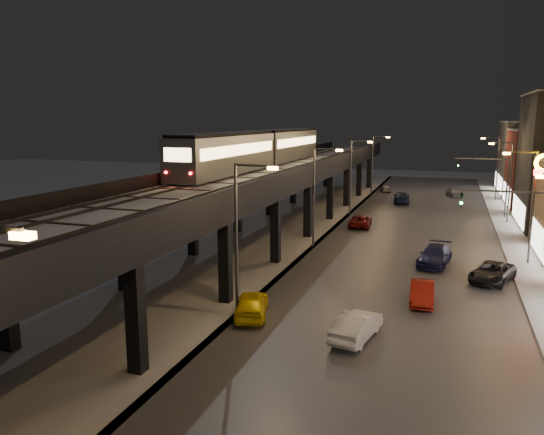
% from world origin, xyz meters
% --- Properties ---
extents(road_surface, '(17.00, 120.00, 0.06)m').
position_xyz_m(road_surface, '(7.50, 35.00, 0.03)').
color(road_surface, '#46474D').
rests_on(road_surface, ground).
extents(sidewalk_right, '(4.00, 120.00, 0.14)m').
position_xyz_m(sidewalk_right, '(17.50, 35.00, 0.07)').
color(sidewalk_right, '#9FA1A8').
rests_on(sidewalk_right, ground).
extents(under_viaduct_pavement, '(11.00, 120.00, 0.06)m').
position_xyz_m(under_viaduct_pavement, '(-6.00, 35.00, 0.03)').
color(under_viaduct_pavement, '#9FA1A8').
rests_on(under_viaduct_pavement, ground).
extents(elevated_viaduct, '(9.00, 100.00, 6.30)m').
position_xyz_m(elevated_viaduct, '(-6.00, 31.84, 5.62)').
color(elevated_viaduct, black).
rests_on(elevated_viaduct, ground).
extents(viaduct_trackbed, '(8.40, 100.00, 0.32)m').
position_xyz_m(viaduct_trackbed, '(-6.01, 31.97, 6.39)').
color(viaduct_trackbed, '#B2B7C1').
rests_on(viaduct_trackbed, elevated_viaduct).
extents(viaduct_parapet_streetside, '(0.30, 100.00, 1.10)m').
position_xyz_m(viaduct_parapet_streetside, '(-1.65, 32.00, 6.85)').
color(viaduct_parapet_streetside, black).
rests_on(viaduct_parapet_streetside, elevated_viaduct).
extents(viaduct_parapet_far, '(0.30, 100.00, 1.10)m').
position_xyz_m(viaduct_parapet_far, '(-10.35, 32.00, 6.85)').
color(viaduct_parapet_far, black).
rests_on(viaduct_parapet_far, elevated_viaduct).
extents(building_f, '(12.20, 16.20, 11.16)m').
position_xyz_m(building_f, '(23.99, 76.00, 5.58)').
color(building_f, '#47474B').
rests_on(building_f, ground).
extents(streetlight_left_1, '(2.57, 0.28, 9.00)m').
position_xyz_m(streetlight_left_1, '(-0.43, 13.00, 5.24)').
color(streetlight_left_1, '#38383A').
rests_on(streetlight_left_1, ground).
extents(streetlight_left_2, '(2.57, 0.28, 9.00)m').
position_xyz_m(streetlight_left_2, '(-0.43, 31.00, 5.24)').
color(streetlight_left_2, '#38383A').
rests_on(streetlight_left_2, ground).
extents(streetlight_right_2, '(2.56, 0.28, 9.00)m').
position_xyz_m(streetlight_right_2, '(16.73, 31.00, 5.24)').
color(streetlight_right_2, '#38383A').
rests_on(streetlight_right_2, ground).
extents(streetlight_left_3, '(2.57, 0.28, 9.00)m').
position_xyz_m(streetlight_left_3, '(-0.43, 49.00, 5.24)').
color(streetlight_left_3, '#38383A').
rests_on(streetlight_left_3, ground).
extents(streetlight_right_3, '(2.56, 0.28, 9.00)m').
position_xyz_m(streetlight_right_3, '(16.73, 49.00, 5.24)').
color(streetlight_right_3, '#38383A').
rests_on(streetlight_right_3, ground).
extents(streetlight_left_4, '(2.57, 0.28, 9.00)m').
position_xyz_m(streetlight_left_4, '(-0.43, 67.00, 5.24)').
color(streetlight_left_4, '#38383A').
rests_on(streetlight_left_4, ground).
extents(streetlight_right_4, '(2.56, 0.28, 9.00)m').
position_xyz_m(streetlight_right_4, '(16.73, 67.00, 5.24)').
color(streetlight_right_4, '#38383A').
rests_on(streetlight_right_4, ground).
extents(traffic_light_rig_a, '(6.10, 0.34, 7.00)m').
position_xyz_m(traffic_light_rig_a, '(15.84, 22.00, 4.50)').
color(traffic_light_rig_a, '#38383A').
rests_on(traffic_light_rig_a, ground).
extents(traffic_light_rig_b, '(6.10, 0.34, 7.00)m').
position_xyz_m(traffic_light_rig_b, '(15.84, 52.00, 4.50)').
color(traffic_light_rig_b, '#38383A').
rests_on(traffic_light_rig_b, ground).
extents(subway_train, '(3.05, 36.63, 3.64)m').
position_xyz_m(subway_train, '(-8.50, 38.84, 8.43)').
color(subway_train, gray).
rests_on(subway_train, viaduct_trackbed).
extents(car_taxi, '(2.95, 4.80, 1.53)m').
position_xyz_m(car_taxi, '(0.16, 13.15, 0.76)').
color(car_taxi, yellow).
rests_on(car_taxi, ground).
extents(car_near_white, '(2.27, 4.60, 1.45)m').
position_xyz_m(car_near_white, '(6.53, 11.88, 0.72)').
color(car_near_white, silver).
rests_on(car_near_white, ground).
extents(car_mid_silver, '(2.39, 4.74, 1.29)m').
position_xyz_m(car_mid_silver, '(1.86, 41.45, 0.64)').
color(car_mid_silver, maroon).
rests_on(car_mid_silver, ground).
extents(car_mid_dark, '(2.51, 5.26, 1.48)m').
position_xyz_m(car_mid_dark, '(4.51, 59.82, 0.74)').
color(car_mid_dark, '#101A35').
rests_on(car_mid_dark, ground).
extents(car_far_white, '(2.24, 3.84, 1.23)m').
position_xyz_m(car_far_white, '(1.01, 70.74, 0.61)').
color(car_far_white, gray).
rests_on(car_far_white, ground).
extents(car_onc_silver, '(1.59, 4.15, 1.35)m').
position_xyz_m(car_onc_silver, '(9.47, 18.72, 0.67)').
color(car_onc_silver, maroon).
rests_on(car_onc_silver, ground).
extents(car_onc_dark, '(3.77, 5.36, 1.36)m').
position_xyz_m(car_onc_dark, '(13.95, 24.88, 0.68)').
color(car_onc_dark, black).
rests_on(car_onc_dark, ground).
extents(car_onc_white, '(2.83, 5.46, 1.51)m').
position_xyz_m(car_onc_white, '(9.91, 28.22, 0.76)').
color(car_onc_white, '#1A1E4B').
rests_on(car_onc_white, ground).
extents(car_onc_red, '(2.63, 4.04, 1.28)m').
position_xyz_m(car_onc_red, '(11.33, 68.34, 0.64)').
color(car_onc_red, slate).
rests_on(car_onc_red, ground).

